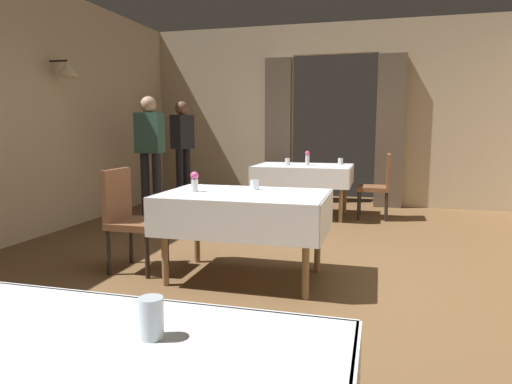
{
  "coord_description": "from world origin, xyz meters",
  "views": [
    {
      "loc": [
        0.77,
        -3.69,
        1.31
      ],
      "look_at": [
        -0.27,
        0.18,
        0.74
      ],
      "focal_mm": 32.18,
      "sensor_mm": 36.0,
      "label": 1
    }
  ],
  "objects_px": {
    "glass_far_c": "(341,161)",
    "person_diner_standing_aside": "(150,148)",
    "glass_far_b": "(288,162)",
    "dining_table_far": "(303,171)",
    "chair_mid_left": "(129,215)",
    "flower_vase_mid": "(195,181)",
    "flower_vase_far": "(307,158)",
    "dining_table_mid": "(245,205)",
    "person_waiter_by_doorway": "(183,144)",
    "glass_near_b": "(151,318)",
    "glass_mid_b": "(255,185)",
    "chair_far_right": "(379,183)"
  },
  "relations": [
    {
      "from": "glass_far_c",
      "to": "person_diner_standing_aside",
      "type": "distance_m",
      "value": 2.77
    },
    {
      "from": "chair_mid_left",
      "to": "glass_far_c",
      "type": "distance_m",
      "value": 3.63
    },
    {
      "from": "glass_far_b",
      "to": "glass_far_c",
      "type": "height_order",
      "value": "glass_far_b"
    },
    {
      "from": "flower_vase_mid",
      "to": "flower_vase_far",
      "type": "height_order",
      "value": "flower_vase_far"
    },
    {
      "from": "dining_table_far",
      "to": "chair_far_right",
      "type": "xyz_separation_m",
      "value": [
        1.09,
        0.05,
        -0.14
      ]
    },
    {
      "from": "chair_far_right",
      "to": "person_diner_standing_aside",
      "type": "height_order",
      "value": "person_diner_standing_aside"
    },
    {
      "from": "glass_far_b",
      "to": "person_diner_standing_aside",
      "type": "distance_m",
      "value": 1.98
    },
    {
      "from": "glass_mid_b",
      "to": "person_diner_standing_aside",
      "type": "relative_size",
      "value": 0.05
    },
    {
      "from": "glass_far_b",
      "to": "glass_far_c",
      "type": "xyz_separation_m",
      "value": [
        0.75,
        0.29,
        -0.0
      ]
    },
    {
      "from": "glass_far_c",
      "to": "flower_vase_far",
      "type": "bearing_deg",
      "value": -151.09
    },
    {
      "from": "dining_table_mid",
      "to": "flower_vase_mid",
      "type": "distance_m",
      "value": 0.48
    },
    {
      "from": "glass_mid_b",
      "to": "dining_table_mid",
      "type": "bearing_deg",
      "value": -98.32
    },
    {
      "from": "dining_table_mid",
      "to": "flower_vase_far",
      "type": "bearing_deg",
      "value": 88.38
    },
    {
      "from": "glass_far_c",
      "to": "person_diner_standing_aside",
      "type": "xyz_separation_m",
      "value": [
        -2.51,
        -1.14,
        0.22
      ]
    },
    {
      "from": "chair_far_right",
      "to": "dining_table_mid",
      "type": "bearing_deg",
      "value": -110.14
    },
    {
      "from": "person_diner_standing_aside",
      "to": "dining_table_far",
      "type": "bearing_deg",
      "value": 24.51
    },
    {
      "from": "glass_far_b",
      "to": "dining_table_far",
      "type": "bearing_deg",
      "value": 14.48
    },
    {
      "from": "dining_table_far",
      "to": "person_diner_standing_aside",
      "type": "distance_m",
      "value": 2.23
    },
    {
      "from": "dining_table_mid",
      "to": "chair_mid_left",
      "type": "bearing_deg",
      "value": -178.24
    },
    {
      "from": "dining_table_mid",
      "to": "person_waiter_by_doorway",
      "type": "xyz_separation_m",
      "value": [
        -2.06,
        3.34,
        0.38
      ]
    },
    {
      "from": "dining_table_mid",
      "to": "person_diner_standing_aside",
      "type": "height_order",
      "value": "person_diner_standing_aside"
    },
    {
      "from": "chair_far_right",
      "to": "flower_vase_far",
      "type": "distance_m",
      "value": 1.09
    },
    {
      "from": "person_waiter_by_doorway",
      "to": "glass_mid_b",
      "type": "bearing_deg",
      "value": -56.29
    },
    {
      "from": "glass_mid_b",
      "to": "flower_vase_mid",
      "type": "bearing_deg",
      "value": -151.3
    },
    {
      "from": "chair_mid_left",
      "to": "dining_table_mid",
      "type": "bearing_deg",
      "value": 1.76
    },
    {
      "from": "glass_far_c",
      "to": "dining_table_far",
      "type": "bearing_deg",
      "value": -156.14
    },
    {
      "from": "glass_far_b",
      "to": "chair_mid_left",
      "type": "bearing_deg",
      "value": -106.66
    },
    {
      "from": "dining_table_mid",
      "to": "person_waiter_by_doorway",
      "type": "bearing_deg",
      "value": 121.61
    },
    {
      "from": "flower_vase_far",
      "to": "glass_far_c",
      "type": "xyz_separation_m",
      "value": [
        0.46,
        0.25,
        -0.07
      ]
    },
    {
      "from": "dining_table_mid",
      "to": "glass_near_b",
      "type": "distance_m",
      "value": 2.71
    },
    {
      "from": "dining_table_mid",
      "to": "chair_far_right",
      "type": "xyz_separation_m",
      "value": [
        1.11,
        3.02,
        -0.13
      ]
    },
    {
      "from": "glass_far_b",
      "to": "person_diner_standing_aside",
      "type": "xyz_separation_m",
      "value": [
        -1.77,
        -0.85,
        0.22
      ]
    },
    {
      "from": "chair_far_right",
      "to": "person_waiter_by_doorway",
      "type": "xyz_separation_m",
      "value": [
        -3.17,
        0.32,
        0.51
      ]
    },
    {
      "from": "dining_table_far",
      "to": "glass_near_b",
      "type": "height_order",
      "value": "glass_near_b"
    },
    {
      "from": "flower_vase_far",
      "to": "person_diner_standing_aside",
      "type": "distance_m",
      "value": 2.25
    },
    {
      "from": "dining_table_far",
      "to": "chair_mid_left",
      "type": "relative_size",
      "value": 1.51
    },
    {
      "from": "glass_far_c",
      "to": "chair_far_right",
      "type": "bearing_deg",
      "value": -17.46
    },
    {
      "from": "flower_vase_mid",
      "to": "person_waiter_by_doorway",
      "type": "height_order",
      "value": "person_waiter_by_doorway"
    },
    {
      "from": "flower_vase_mid",
      "to": "flower_vase_far",
      "type": "distance_m",
      "value": 3.04
    },
    {
      "from": "glass_mid_b",
      "to": "dining_table_far",
      "type": "bearing_deg",
      "value": 90.15
    },
    {
      "from": "dining_table_far",
      "to": "glass_near_b",
      "type": "xyz_separation_m",
      "value": [
        0.5,
        -5.63,
        0.15
      ]
    },
    {
      "from": "flower_vase_far",
      "to": "glass_far_b",
      "type": "relative_size",
      "value": 2.07
    },
    {
      "from": "person_waiter_by_doorway",
      "to": "person_diner_standing_aside",
      "type": "height_order",
      "value": "same"
    },
    {
      "from": "glass_near_b",
      "to": "glass_mid_b",
      "type": "distance_m",
      "value": 2.91
    },
    {
      "from": "dining_table_far",
      "to": "flower_vase_far",
      "type": "distance_m",
      "value": 0.22
    },
    {
      "from": "dining_table_far",
      "to": "chair_far_right",
      "type": "distance_m",
      "value": 1.1
    },
    {
      "from": "flower_vase_mid",
      "to": "flower_vase_far",
      "type": "relative_size",
      "value": 0.83
    },
    {
      "from": "chair_far_right",
      "to": "glass_mid_b",
      "type": "distance_m",
      "value": 3.02
    },
    {
      "from": "chair_mid_left",
      "to": "glass_mid_b",
      "type": "relative_size",
      "value": 10.5
    },
    {
      "from": "glass_far_b",
      "to": "person_diner_standing_aside",
      "type": "bearing_deg",
      "value": -154.29
    }
  ]
}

